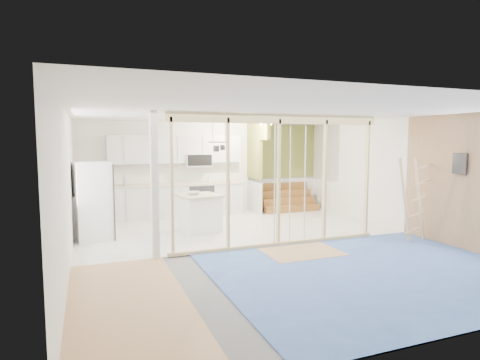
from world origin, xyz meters
name	(u,v)px	position (x,y,z in m)	size (l,w,h in m)	color
room	(265,182)	(0.00, 0.00, 1.30)	(7.01, 8.01, 2.61)	slate
floor_overlays	(266,246)	(0.07, 0.06, 0.01)	(7.00, 8.00, 0.03)	silver
stud_frame	(253,167)	(-0.24, 0.00, 1.59)	(4.66, 0.14, 2.60)	#E1D28A
base_cabinets	(154,203)	(-1.61, 3.36, 0.47)	(4.45, 2.24, 0.93)	silver
upper_cabinets	(178,150)	(-0.84, 3.82, 1.82)	(3.60, 0.41, 0.85)	silver
green_partition	(276,179)	(2.04, 3.66, 0.94)	(2.25, 1.51, 2.60)	olive
pot_rack	(219,144)	(-0.31, 1.89, 2.00)	(0.52, 0.52, 0.72)	black
electrical_panel	(460,164)	(3.43, -1.40, 1.65)	(0.04, 0.30, 0.40)	#333338
ceiling_light	(266,124)	(1.40, 3.00, 2.54)	(0.32, 0.32, 0.08)	#FFEABF
fridge	(94,201)	(-3.08, 1.83, 0.82)	(0.82, 0.80, 1.64)	white
island	(199,213)	(-0.83, 1.75, 0.43)	(1.02, 1.02, 0.87)	white
bowl	(194,193)	(-0.95, 1.78, 0.90)	(0.29, 0.29, 0.07)	silver
soap_bottle_a	(125,180)	(-2.29, 3.62, 1.09)	(0.12, 0.12, 0.31)	#A8AEBB
soap_bottle_b	(209,179)	(0.00, 3.69, 1.03)	(0.09, 0.09, 0.19)	white
ladder	(414,200)	(3.04, -0.70, 0.88)	(0.93, 0.08, 1.73)	#D3B081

